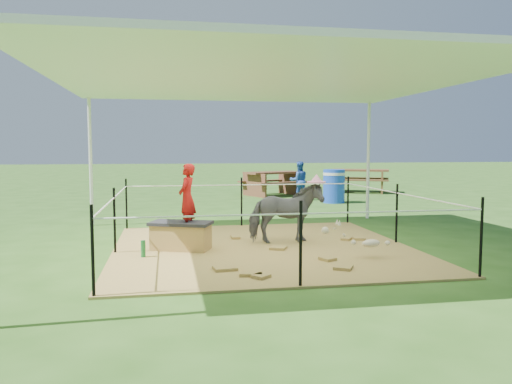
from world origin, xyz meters
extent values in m
plane|color=#2D5919|center=(0.00, 0.00, 0.00)|extent=(90.00, 90.00, 0.00)
cube|color=brown|center=(0.00, 0.00, 0.01)|extent=(4.60, 4.60, 0.03)
cylinder|color=silver|center=(-3.00, 3.00, 1.30)|extent=(0.07, 0.07, 2.60)
cylinder|color=silver|center=(3.00, 3.00, 1.30)|extent=(0.07, 0.07, 2.60)
cube|color=white|center=(0.00, 0.00, 2.64)|extent=(6.30, 6.30, 0.08)
cube|color=white|center=(0.00, 0.00, 2.79)|extent=(3.30, 3.30, 0.22)
cylinder|color=black|center=(-2.25, 2.25, 0.50)|extent=(0.04, 0.04, 1.00)
cylinder|color=black|center=(0.00, 2.25, 0.50)|extent=(0.04, 0.04, 1.00)
cylinder|color=black|center=(2.25, 2.25, 0.50)|extent=(0.04, 0.04, 1.00)
cylinder|color=black|center=(-2.25, 0.00, 0.50)|extent=(0.04, 0.04, 1.00)
cylinder|color=black|center=(2.25, 0.00, 0.50)|extent=(0.04, 0.04, 1.00)
cylinder|color=black|center=(-2.25, -2.25, 0.50)|extent=(0.04, 0.04, 1.00)
cylinder|color=black|center=(0.00, -2.25, 0.50)|extent=(0.04, 0.04, 1.00)
cylinder|color=black|center=(2.25, -2.25, 0.50)|extent=(0.04, 0.04, 1.00)
cylinder|color=white|center=(0.00, 2.25, 0.85)|extent=(4.50, 0.02, 0.02)
cylinder|color=white|center=(0.00, -2.25, 0.85)|extent=(4.50, 0.02, 0.02)
cylinder|color=white|center=(2.25, 0.00, 0.85)|extent=(0.02, 4.50, 0.02)
cylinder|color=white|center=(-2.25, 0.00, 0.85)|extent=(0.02, 4.50, 0.02)
cube|color=olive|center=(-1.27, 0.04, 0.22)|extent=(0.96, 0.72, 0.38)
cube|color=black|center=(-1.27, 0.04, 0.44)|extent=(1.03, 0.78, 0.05)
imported|color=#B61311|center=(-1.17, 0.04, 0.93)|extent=(0.37, 0.44, 1.03)
cylinder|color=#186C2C|center=(-1.82, -0.41, 0.15)|extent=(0.09, 0.09, 0.24)
imported|color=#4E4E53|center=(0.43, 0.26, 0.53)|extent=(1.19, 0.56, 0.99)
cylinder|color=pink|center=(0.43, 0.26, 1.09)|extent=(0.31, 0.31, 0.14)
cylinder|color=blue|center=(3.31, 6.23, 0.48)|extent=(0.63, 0.63, 0.97)
cube|color=#522E1C|center=(2.04, 8.76, 0.40)|extent=(2.32, 2.04, 0.80)
cube|color=#55361D|center=(5.40, 9.41, 0.42)|extent=(2.41, 2.14, 0.83)
imported|color=#2F5BB3|center=(2.52, 7.17, 0.59)|extent=(0.58, 0.46, 1.19)
camera|label=1|loc=(-1.47, -7.61, 1.58)|focal=35.00mm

